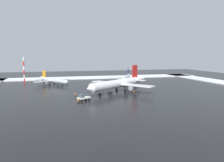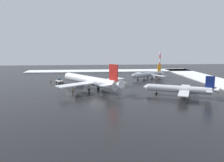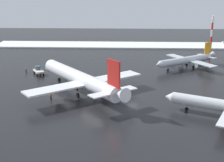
{
  "view_description": "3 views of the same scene",
  "coord_description": "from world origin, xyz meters",
  "px_view_note": "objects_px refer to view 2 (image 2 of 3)",
  "views": [
    {
      "loc": [
        28.96,
        104.7,
        16.31
      ],
      "look_at": [
        1.97,
        2.68,
        3.73
      ],
      "focal_mm": 35.0,
      "sensor_mm": 36.0,
      "label": 1
    },
    {
      "loc": [
        -87.05,
        11.46,
        18.01
      ],
      "look_at": [
        6.53,
        3.57,
        2.76
      ],
      "focal_mm": 35.0,
      "sensor_mm": 36.0,
      "label": 2
    },
    {
      "loc": [
        -80.37,
        2.03,
        28.12
      ],
      "look_at": [
        5.08,
        5.29,
        2.46
      ],
      "focal_mm": 55.0,
      "sensor_mm": 36.0,
      "label": 3
    }
  ],
  "objects_px": {
    "airplane_parked_portside": "(90,81)",
    "pushback_tug": "(59,80)",
    "airplane_distant_tail": "(148,74)",
    "ground_crew_beside_wing": "(73,90)",
    "traffic_cone_near_nose": "(90,87)",
    "traffic_cone_wingtip_side": "(89,84)",
    "airplane_parked_starboard": "(180,89)",
    "traffic_cone_mid_line": "(86,87)",
    "ground_crew_by_nose_gear": "(76,80)",
    "ground_crew_mid_apron": "(51,80)",
    "antenna_mast": "(160,62)"
  },
  "relations": [
    {
      "from": "airplane_parked_portside",
      "to": "pushback_tug",
      "type": "relative_size",
      "value": 6.35
    },
    {
      "from": "airplane_distant_tail",
      "to": "ground_crew_beside_wing",
      "type": "xyz_separation_m",
      "value": [
        -32.58,
        38.04,
        -1.5
      ]
    },
    {
      "from": "airplane_distant_tail",
      "to": "traffic_cone_near_nose",
      "type": "distance_m",
      "value": 39.35
    },
    {
      "from": "traffic_cone_wingtip_side",
      "to": "pushback_tug",
      "type": "bearing_deg",
      "value": 67.76
    },
    {
      "from": "airplane_parked_starboard",
      "to": "traffic_cone_wingtip_side",
      "type": "distance_m",
      "value": 42.17
    },
    {
      "from": "traffic_cone_near_nose",
      "to": "traffic_cone_wingtip_side",
      "type": "distance_m",
      "value": 7.15
    },
    {
      "from": "airplane_parked_starboard",
      "to": "ground_crew_beside_wing",
      "type": "distance_m",
      "value": 40.27
    },
    {
      "from": "traffic_cone_wingtip_side",
      "to": "traffic_cone_mid_line",
      "type": "bearing_deg",
      "value": 172.64
    },
    {
      "from": "ground_crew_by_nose_gear",
      "to": "traffic_cone_wingtip_side",
      "type": "height_order",
      "value": "ground_crew_by_nose_gear"
    },
    {
      "from": "ground_crew_by_nose_gear",
      "to": "ground_crew_mid_apron",
      "type": "distance_m",
      "value": 12.54
    },
    {
      "from": "ground_crew_by_nose_gear",
      "to": "antenna_mast",
      "type": "bearing_deg",
      "value": -117.08
    },
    {
      "from": "traffic_cone_near_nose",
      "to": "traffic_cone_wingtip_side",
      "type": "bearing_deg",
      "value": 4.0
    },
    {
      "from": "antenna_mast",
      "to": "traffic_cone_mid_line",
      "type": "relative_size",
      "value": 27.71
    },
    {
      "from": "airplane_parked_starboard",
      "to": "pushback_tug",
      "type": "distance_m",
      "value": 57.34
    },
    {
      "from": "airplane_parked_portside",
      "to": "airplane_distant_tail",
      "type": "xyz_separation_m",
      "value": [
        27.64,
        -31.31,
        -1.29
      ]
    },
    {
      "from": "traffic_cone_mid_line",
      "to": "ground_crew_mid_apron",
      "type": "bearing_deg",
      "value": 48.6
    },
    {
      "from": "ground_crew_mid_apron",
      "to": "ground_crew_by_nose_gear",
      "type": "bearing_deg",
      "value": 75.62
    },
    {
      "from": "airplane_parked_starboard",
      "to": "ground_crew_mid_apron",
      "type": "bearing_deg",
      "value": -7.64
    },
    {
      "from": "pushback_tug",
      "to": "traffic_cone_mid_line",
      "type": "distance_m",
      "value": 19.16
    },
    {
      "from": "ground_crew_by_nose_gear",
      "to": "ground_crew_mid_apron",
      "type": "relative_size",
      "value": 1.0
    },
    {
      "from": "airplane_distant_tail",
      "to": "antenna_mast",
      "type": "bearing_deg",
      "value": -158.79
    },
    {
      "from": "airplane_parked_starboard",
      "to": "ground_crew_beside_wing",
      "type": "relative_size",
      "value": 14.37
    },
    {
      "from": "ground_crew_mid_apron",
      "to": "traffic_cone_wingtip_side",
      "type": "relative_size",
      "value": 3.11
    },
    {
      "from": "ground_crew_by_nose_gear",
      "to": "airplane_parked_starboard",
      "type": "bearing_deg",
      "value": 175.92
    },
    {
      "from": "antenna_mast",
      "to": "ground_crew_beside_wing",
      "type": "bearing_deg",
      "value": 134.71
    },
    {
      "from": "ground_crew_mid_apron",
      "to": "traffic_cone_wingtip_side",
      "type": "distance_m",
      "value": 20.72
    },
    {
      "from": "ground_crew_beside_wing",
      "to": "traffic_cone_near_nose",
      "type": "distance_m",
      "value": 11.27
    },
    {
      "from": "ground_crew_beside_wing",
      "to": "pushback_tug",
      "type": "bearing_deg",
      "value": 29.11
    },
    {
      "from": "airplane_distant_tail",
      "to": "airplane_parked_starboard",
      "type": "relative_size",
      "value": 0.9
    },
    {
      "from": "pushback_tug",
      "to": "ground_crew_by_nose_gear",
      "type": "distance_m",
      "value": 8.33
    },
    {
      "from": "traffic_cone_wingtip_side",
      "to": "airplane_distant_tail",
      "type": "bearing_deg",
      "value": -63.12
    },
    {
      "from": "ground_crew_by_nose_gear",
      "to": "antenna_mast",
      "type": "height_order",
      "value": "antenna_mast"
    },
    {
      "from": "airplane_parked_starboard",
      "to": "traffic_cone_mid_line",
      "type": "distance_m",
      "value": 38.8
    },
    {
      "from": "traffic_cone_mid_line",
      "to": "airplane_parked_starboard",
      "type": "bearing_deg",
      "value": -118.45
    },
    {
      "from": "traffic_cone_near_nose",
      "to": "traffic_cone_mid_line",
      "type": "relative_size",
      "value": 1.0
    },
    {
      "from": "airplane_parked_portside",
      "to": "pushback_tug",
      "type": "bearing_deg",
      "value": 3.7
    },
    {
      "from": "ground_crew_mid_apron",
      "to": "airplane_parked_starboard",
      "type": "bearing_deg",
      "value": 43.16
    },
    {
      "from": "airplane_parked_portside",
      "to": "airplane_parked_starboard",
      "type": "height_order",
      "value": "airplane_parked_portside"
    },
    {
      "from": "traffic_cone_mid_line",
      "to": "traffic_cone_wingtip_side",
      "type": "bearing_deg",
      "value": -7.36
    },
    {
      "from": "ground_crew_mid_apron",
      "to": "ground_crew_beside_wing",
      "type": "bearing_deg",
      "value": 14.43
    },
    {
      "from": "airplane_parked_portside",
      "to": "traffic_cone_wingtip_side",
      "type": "distance_m",
      "value": 11.94
    },
    {
      "from": "airplane_parked_portside",
      "to": "ground_crew_beside_wing",
      "type": "xyz_separation_m",
      "value": [
        -4.94,
        6.73,
        -2.79
      ]
    },
    {
      "from": "pushback_tug",
      "to": "traffic_cone_near_nose",
      "type": "height_order",
      "value": "pushback_tug"
    },
    {
      "from": "airplane_parked_portside",
      "to": "traffic_cone_wingtip_side",
      "type": "relative_size",
      "value": 58.67
    },
    {
      "from": "ground_crew_beside_wing",
      "to": "ground_crew_mid_apron",
      "type": "bearing_deg",
      "value": 36.03
    },
    {
      "from": "traffic_cone_near_nose",
      "to": "antenna_mast",
      "type": "bearing_deg",
      "value": -47.23
    },
    {
      "from": "antenna_mast",
      "to": "traffic_cone_wingtip_side",
      "type": "relative_size",
      "value": 27.71
    },
    {
      "from": "airplane_parked_portside",
      "to": "pushback_tug",
      "type": "height_order",
      "value": "airplane_parked_portside"
    },
    {
      "from": "traffic_cone_near_nose",
      "to": "traffic_cone_wingtip_side",
      "type": "height_order",
      "value": "same"
    },
    {
      "from": "airplane_parked_starboard",
      "to": "antenna_mast",
      "type": "relative_size",
      "value": 1.61
    }
  ]
}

